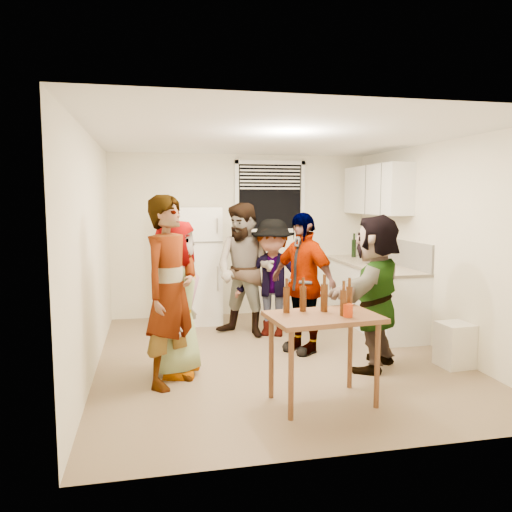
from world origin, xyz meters
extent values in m
cube|color=white|center=(-0.75, 1.88, 0.85)|extent=(0.70, 0.70, 1.70)
cube|color=white|center=(1.70, 1.15, 0.43)|extent=(0.60, 2.20, 0.86)
cube|color=beige|center=(1.70, 1.15, 0.88)|extent=(0.64, 2.22, 0.04)
cube|color=#B9B4AA|center=(1.99, 1.15, 1.08)|extent=(0.03, 2.20, 0.36)
cube|color=white|center=(1.83, 1.35, 1.95)|extent=(0.34, 1.60, 0.70)
cylinder|color=white|center=(1.68, 1.19, 0.90)|extent=(0.11, 0.11, 0.24)
cylinder|color=black|center=(1.75, 1.93, 0.90)|extent=(0.07, 0.07, 0.28)
cylinder|color=#47230C|center=(1.60, 0.88, 0.90)|extent=(0.06, 0.06, 0.22)
cylinder|color=#1826BF|center=(1.44, 0.53, 0.90)|extent=(0.10, 0.10, 0.13)
cube|color=gold|center=(1.92, 1.60, 0.97)|extent=(0.02, 0.18, 0.15)
cube|color=white|center=(1.82, -0.71, 0.25)|extent=(0.35, 0.35, 0.48)
cylinder|color=#47230C|center=(0.13, -1.20, 0.81)|extent=(0.07, 0.07, 0.25)
cylinder|color=#BE3007|center=(0.27, -1.45, 0.81)|extent=(0.08, 0.08, 0.11)
imported|color=gray|center=(-1.15, -0.31, 0.00)|extent=(1.77, 1.21, 0.51)
imported|color=#141933|center=(-1.22, -0.59, 0.00)|extent=(1.85, 1.74, 0.45)
imported|color=brown|center=(-0.18, 0.98, 0.00)|extent=(1.77, 1.92, 0.67)
imported|color=#3B3C40|center=(0.18, 0.93, 0.00)|extent=(1.54, 1.83, 0.58)
imported|color=black|center=(0.35, 0.17, 0.00)|extent=(1.93, 1.67, 0.41)
imported|color=#C25E44|center=(0.95, -0.55, 0.00)|extent=(2.27, 2.26, 0.49)
camera|label=1|loc=(-1.39, -5.42, 1.83)|focal=35.00mm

